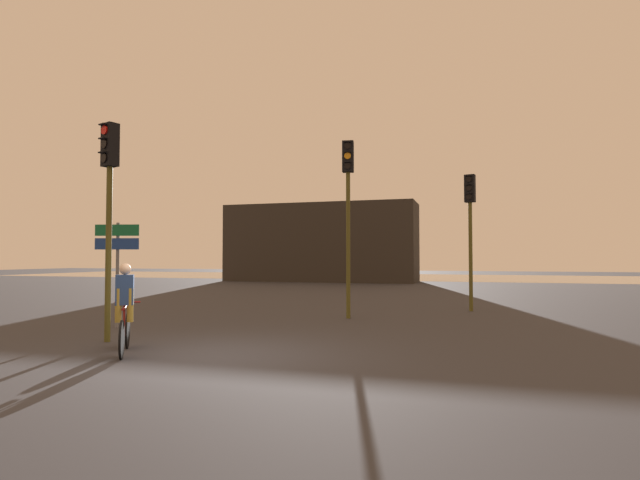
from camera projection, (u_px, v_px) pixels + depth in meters
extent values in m
plane|color=#333338|center=(208.00, 357.00, 8.62)|extent=(120.00, 120.00, 0.00)
cube|color=#9E937F|center=(420.00, 277.00, 44.34)|extent=(80.00, 16.00, 0.01)
cube|color=#2D2823|center=(321.00, 243.00, 36.69)|extent=(13.95, 4.00, 5.63)
cylinder|color=#4C4719|center=(109.00, 254.00, 10.29)|extent=(0.12, 0.12, 3.62)
cube|color=black|center=(110.00, 145.00, 10.37)|extent=(0.38, 0.33, 0.90)
cylinder|color=red|center=(104.00, 130.00, 10.27)|extent=(0.19, 0.09, 0.19)
cube|color=black|center=(104.00, 124.00, 10.26)|extent=(0.22, 0.17, 0.02)
cylinder|color=black|center=(104.00, 144.00, 10.26)|extent=(0.19, 0.09, 0.19)
cube|color=black|center=(103.00, 138.00, 10.25)|extent=(0.22, 0.17, 0.02)
cylinder|color=black|center=(104.00, 158.00, 10.25)|extent=(0.19, 0.09, 0.19)
cube|color=black|center=(103.00, 152.00, 10.24)|extent=(0.22, 0.17, 0.02)
cylinder|color=#4C4719|center=(348.00, 245.00, 14.27)|extent=(0.12, 0.12, 4.19)
cube|color=black|center=(348.00, 157.00, 14.36)|extent=(0.35, 0.28, 0.90)
cylinder|color=black|center=(348.00, 146.00, 14.24)|extent=(0.19, 0.06, 0.19)
cube|color=black|center=(347.00, 142.00, 14.22)|extent=(0.20, 0.15, 0.02)
cylinder|color=orange|center=(348.00, 156.00, 14.23)|extent=(0.19, 0.06, 0.19)
cube|color=black|center=(347.00, 152.00, 14.21)|extent=(0.20, 0.15, 0.02)
cylinder|color=black|center=(348.00, 166.00, 14.22)|extent=(0.19, 0.06, 0.19)
cube|color=black|center=(347.00, 162.00, 14.20)|extent=(0.20, 0.15, 0.02)
cylinder|color=#4C4719|center=(471.00, 256.00, 16.15)|extent=(0.12, 0.12, 3.53)
cube|color=black|center=(470.00, 188.00, 16.23)|extent=(0.37, 0.31, 0.90)
cylinder|color=black|center=(469.00, 179.00, 16.12)|extent=(0.19, 0.08, 0.19)
cube|color=black|center=(469.00, 176.00, 16.11)|extent=(0.21, 0.16, 0.02)
cylinder|color=black|center=(469.00, 188.00, 16.11)|extent=(0.19, 0.08, 0.19)
cube|color=black|center=(469.00, 185.00, 16.10)|extent=(0.21, 0.16, 0.02)
cylinder|color=black|center=(469.00, 197.00, 16.10)|extent=(0.19, 0.08, 0.19)
cube|color=black|center=(469.00, 193.00, 16.09)|extent=(0.21, 0.16, 0.02)
cylinder|color=slate|center=(117.00, 275.00, 12.38)|extent=(0.08, 0.08, 2.60)
cube|color=#116038|center=(117.00, 230.00, 12.37)|extent=(1.07, 0.31, 0.28)
cube|color=navy|center=(117.00, 244.00, 12.36)|extent=(1.07, 0.31, 0.28)
cylinder|color=black|center=(127.00, 331.00, 9.50)|extent=(0.39, 0.58, 0.66)
cylinder|color=black|center=(122.00, 340.00, 8.49)|extent=(0.39, 0.58, 0.66)
cylinder|color=maroon|center=(125.00, 307.00, 9.01)|extent=(0.49, 0.73, 0.04)
cylinder|color=maroon|center=(124.00, 321.00, 8.86)|extent=(0.04, 0.04, 0.55)
cylinder|color=maroon|center=(128.00, 302.00, 9.47)|extent=(0.40, 0.28, 0.03)
cylinder|color=olive|center=(130.00, 305.00, 8.90)|extent=(0.11, 0.11, 0.60)
cylinder|color=olive|center=(118.00, 305.00, 8.84)|extent=(0.11, 0.11, 0.60)
cube|color=navy|center=(125.00, 290.00, 8.93)|extent=(0.36, 0.33, 0.54)
sphere|color=beige|center=(125.00, 269.00, 8.97)|extent=(0.20, 0.20, 0.20)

